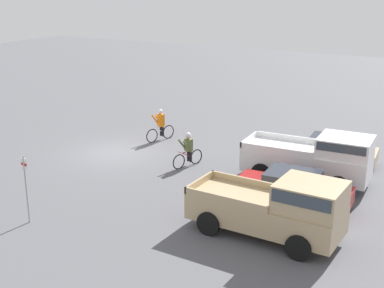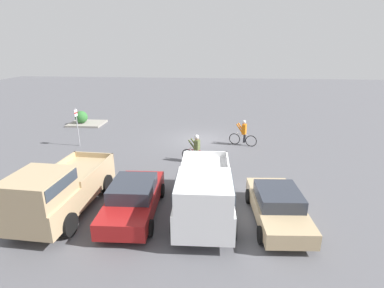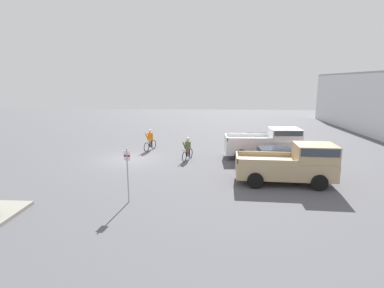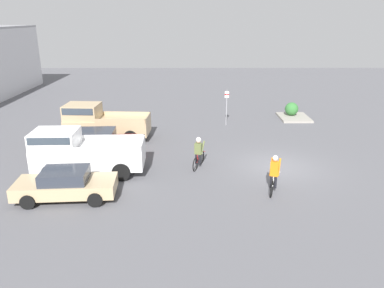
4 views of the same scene
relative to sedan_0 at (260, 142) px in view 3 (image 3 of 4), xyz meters
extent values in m
plane|color=#56565B|center=(3.57, -9.96, -0.66)|extent=(80.00, 80.00, 0.00)
cube|color=tan|center=(0.00, 0.00, -0.12)|extent=(2.00, 4.34, 0.57)
cube|color=#2D333D|center=(0.00, 0.00, 0.41)|extent=(1.68, 2.01, 0.49)
cylinder|color=black|center=(-0.95, 1.30, -0.36)|extent=(0.22, 0.62, 0.61)
cylinder|color=black|center=(0.77, 1.41, -0.36)|extent=(0.22, 0.62, 0.61)
cylinder|color=black|center=(-0.77, -1.41, -0.36)|extent=(0.22, 0.62, 0.61)
cylinder|color=black|center=(0.95, -1.30, -0.36)|extent=(0.22, 0.62, 0.61)
cube|color=white|center=(2.80, -0.35, 0.25)|extent=(2.21, 5.42, 1.04)
cube|color=white|center=(2.75, 1.25, 1.17)|extent=(1.95, 2.20, 0.79)
cube|color=#333D47|center=(2.75, 1.25, 1.34)|extent=(2.00, 2.03, 0.35)
cube|color=white|center=(1.85, -1.45, 0.90)|extent=(0.18, 3.21, 0.25)
cube|color=white|center=(3.82, -1.39, 0.90)|extent=(0.18, 3.21, 0.25)
cube|color=white|center=(2.88, -2.99, 0.90)|extent=(2.05, 0.14, 0.25)
cylinder|color=black|center=(1.73, 1.27, -0.23)|extent=(0.25, 0.89, 0.88)
cylinder|color=black|center=(3.77, 1.34, -0.23)|extent=(0.25, 0.89, 0.88)
cylinder|color=black|center=(1.83, -2.04, -0.23)|extent=(0.25, 0.89, 0.88)
cylinder|color=black|center=(3.87, -1.98, -0.23)|extent=(0.25, 0.89, 0.88)
cube|color=maroon|center=(5.60, -0.02, -0.09)|extent=(1.97, 4.53, 0.62)
cube|color=#2D333D|center=(5.60, -0.02, 0.48)|extent=(1.69, 2.07, 0.52)
cylinder|color=black|center=(4.65, 1.37, -0.36)|extent=(0.20, 0.62, 0.62)
cylinder|color=black|center=(6.45, 1.44, -0.36)|extent=(0.20, 0.62, 0.62)
cylinder|color=black|center=(4.75, -1.48, -0.36)|extent=(0.20, 0.62, 0.62)
cylinder|color=black|center=(6.55, -1.42, -0.36)|extent=(0.20, 0.62, 0.62)
cube|color=tan|center=(8.40, -0.09, 0.19)|extent=(2.26, 5.35, 0.93)
cube|color=tan|center=(8.48, 1.49, 1.12)|extent=(1.94, 2.20, 0.94)
cube|color=#333D47|center=(8.48, 1.49, 1.33)|extent=(1.99, 2.03, 0.41)
cube|color=tan|center=(7.39, -1.09, 0.77)|extent=(0.24, 3.15, 0.25)
cube|color=tan|center=(9.30, -1.19, 0.77)|extent=(0.24, 3.15, 0.25)
cube|color=tan|center=(8.26, -2.67, 0.77)|extent=(1.99, 0.18, 0.25)
cylinder|color=black|center=(7.49, 1.59, -0.23)|extent=(0.26, 0.87, 0.86)
cylinder|color=black|center=(9.48, 1.49, -0.23)|extent=(0.26, 0.87, 0.86)
cylinder|color=black|center=(7.32, -1.66, -0.23)|extent=(0.26, 0.87, 0.86)
cylinder|color=black|center=(9.31, -1.77, -0.23)|extent=(0.26, 0.87, 0.86)
torus|color=black|center=(4.07, -5.97, -0.33)|extent=(0.70, 0.29, 0.73)
torus|color=black|center=(3.03, -5.60, -0.33)|extent=(0.70, 0.29, 0.73)
cylinder|color=maroon|center=(3.55, -5.79, -0.15)|extent=(0.55, 0.22, 0.39)
cylinder|color=maroon|center=(3.55, -5.79, 0.06)|extent=(0.58, 0.24, 0.04)
cylinder|color=maroon|center=(3.37, -5.72, -0.15)|extent=(0.05, 0.05, 0.36)
cylinder|color=maroon|center=(3.94, -5.93, 0.08)|extent=(0.18, 0.44, 0.02)
cylinder|color=black|center=(3.48, -5.67, -0.19)|extent=(0.15, 0.15, 0.54)
cylinder|color=black|center=(3.42, -5.84, -0.19)|extent=(0.15, 0.15, 0.54)
cube|color=#5B6638|center=(3.50, -5.77, 0.37)|extent=(0.35, 0.42, 0.58)
cylinder|color=#5B6638|center=(3.76, -5.68, 0.37)|extent=(0.54, 0.26, 0.64)
cylinder|color=#5B6638|center=(3.65, -6.00, 0.37)|extent=(0.54, 0.26, 0.64)
sphere|color=tan|center=(3.52, -5.78, 0.79)|extent=(0.24, 0.24, 0.24)
sphere|color=silver|center=(3.52, -5.78, 0.85)|extent=(0.27, 0.27, 0.27)
torus|color=black|center=(1.19, -9.29, -0.31)|extent=(0.74, 0.30, 0.77)
torus|color=black|center=(0.12, -8.91, -0.31)|extent=(0.74, 0.30, 0.77)
cylinder|color=white|center=(0.65, -9.10, -0.12)|extent=(0.57, 0.23, 0.41)
cylinder|color=white|center=(0.65, -9.10, 0.10)|extent=(0.60, 0.24, 0.04)
cylinder|color=white|center=(0.47, -9.03, -0.12)|extent=(0.05, 0.05, 0.38)
cylinder|color=white|center=(1.06, -9.24, 0.12)|extent=(0.18, 0.44, 0.02)
cylinder|color=black|center=(0.58, -8.98, -0.17)|extent=(0.15, 0.15, 0.57)
cylinder|color=black|center=(0.52, -9.14, -0.17)|extent=(0.15, 0.15, 0.57)
cube|color=orange|center=(0.60, -9.08, 0.45)|extent=(0.35, 0.42, 0.67)
cylinder|color=orange|center=(0.87, -9.00, 0.46)|extent=(0.56, 0.27, 0.72)
cylinder|color=orange|center=(0.76, -9.32, 0.46)|extent=(0.56, 0.27, 0.72)
sphere|color=tan|center=(0.63, -9.09, 0.90)|extent=(0.22, 0.22, 0.22)
sphere|color=silver|center=(0.63, -9.09, 0.95)|extent=(0.24, 0.24, 0.24)
cylinder|color=#9E9EA3|center=(11.55, -7.96, 0.62)|extent=(0.06, 0.06, 2.57)
cube|color=white|center=(11.55, -7.96, 1.58)|extent=(0.07, 0.30, 0.45)
cube|color=red|center=(11.55, -7.96, 1.58)|extent=(0.08, 0.30, 0.10)
camera|label=1|loc=(24.28, 5.72, 7.98)|focal=50.00mm
camera|label=2|loc=(2.35, 10.29, 5.86)|focal=28.00mm
camera|label=3|loc=(24.55, -4.23, 4.89)|focal=28.00mm
camera|label=4|loc=(-14.66, -5.35, 6.81)|focal=35.00mm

